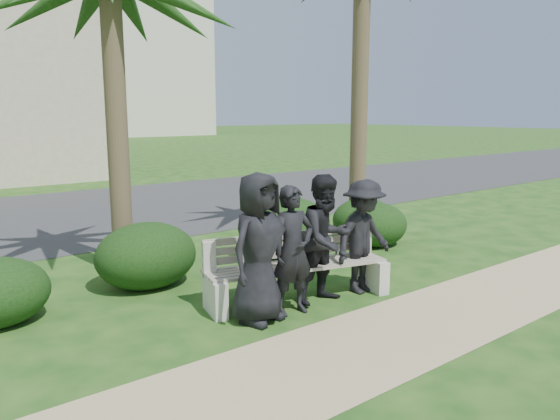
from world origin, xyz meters
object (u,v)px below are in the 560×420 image
at_px(man_a, 259,248).
at_px(man_c, 326,239).
at_px(park_bench, 297,272).
at_px(man_d, 363,237).
at_px(man_b, 293,250).

bearing_deg(man_a, man_c, -13.06).
relative_size(park_bench, man_d, 1.66).
bearing_deg(park_bench, man_b, -122.57).
bearing_deg(man_d, man_c, 173.39).
distance_m(park_bench, man_d, 1.07).
bearing_deg(man_b, man_d, 6.08).
bearing_deg(man_a, man_d, -14.31).
xyz_separation_m(man_a, man_c, (1.10, 0.01, -0.05)).
relative_size(park_bench, man_c, 1.55).
bearing_deg(man_b, man_a, 179.96).
bearing_deg(man_d, park_bench, 158.83).
relative_size(man_a, man_d, 1.14).
distance_m(man_a, man_d, 1.78).
xyz_separation_m(man_b, man_d, (1.29, 0.02, -0.01)).
relative_size(park_bench, man_a, 1.46).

